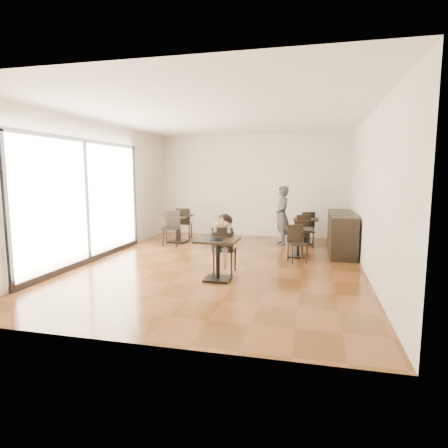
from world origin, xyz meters
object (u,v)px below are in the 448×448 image
(chair_back_b, at_px, (305,232))
(cafe_table_back, at_px, (306,231))
(cafe_table_mid, at_px, (298,243))
(chair_mid_b, at_px, (297,244))
(child_chair, at_px, (225,250))
(chair_back_a, at_px, (306,226))
(child_table, at_px, (218,260))
(child, at_px, (225,244))
(chair_mid_a, at_px, (299,236))
(chair_left_a, at_px, (184,223))
(cafe_table_left, at_px, (178,229))
(adult_patron, at_px, (282,215))
(chair_left_b, at_px, (171,229))

(chair_back_b, bearing_deg, cafe_table_back, 70.15)
(cafe_table_mid, xyz_separation_m, chair_mid_b, (0.00, -0.55, 0.07))
(child_chair, xyz_separation_m, chair_back_a, (1.52, 4.14, -0.04))
(child_table, distance_m, child, 0.59)
(chair_mid_a, xyz_separation_m, chair_left_a, (-3.48, 1.16, 0.06))
(child_table, height_order, chair_mid_b, chair_mid_b)
(cafe_table_mid, height_order, cafe_table_back, cafe_table_back)
(chair_left_a, bearing_deg, cafe_table_left, 82.72)
(adult_patron, bearing_deg, chair_mid_b, -5.73)
(cafe_table_mid, bearing_deg, adult_patron, 109.01)
(child_chair, xyz_separation_m, cafe_table_back, (1.52, 3.59, -0.11))
(child_table, bearing_deg, adult_patron, 77.25)
(child, relative_size, cafe_table_left, 1.49)
(cafe_table_left, distance_m, chair_back_b, 3.62)
(chair_mid_b, bearing_deg, child_chair, -159.95)
(cafe_table_back, relative_size, chair_mid_b, 0.87)
(child, bearing_deg, chair_mid_b, 42.28)
(adult_patron, bearing_deg, chair_back_a, 122.75)
(cafe_table_back, relative_size, chair_back_a, 0.83)
(child_chair, bearing_deg, chair_mid_a, -120.39)
(chair_left_b, bearing_deg, chair_back_b, 2.55)
(child, bearing_deg, chair_left_a, 120.84)
(child, xyz_separation_m, chair_mid_b, (1.38, 1.26, -0.18))
(chair_left_a, height_order, chair_left_b, same)
(cafe_table_back, height_order, chair_back_a, chair_back_a)
(child_chair, height_order, cafe_table_back, child_chair)
(chair_mid_a, relative_size, chair_left_a, 0.87)
(chair_mid_a, relative_size, chair_mid_b, 1.00)
(adult_patron, xyz_separation_m, chair_back_b, (0.65, -0.25, -0.39))
(adult_patron, bearing_deg, cafe_table_back, 94.93)
(child_table, distance_m, cafe_table_left, 4.10)
(chair_mid_a, height_order, chair_mid_b, same)
(child_table, relative_size, cafe_table_back, 1.08)
(adult_patron, relative_size, chair_left_a, 1.73)
(child, relative_size, chair_mid_a, 1.42)
(child, relative_size, chair_back_a, 1.37)
(chair_left_b, xyz_separation_m, chair_back_b, (3.62, 0.63, -0.04))
(child_chair, height_order, cafe_table_mid, child_chair)
(chair_mid_a, bearing_deg, adult_patron, -83.57)
(cafe_table_left, height_order, chair_mid_b, chair_mid_b)
(chair_left_a, bearing_deg, cafe_table_back, 173.94)
(child, height_order, chair_back_a, child)
(cafe_table_mid, distance_m, chair_back_a, 2.34)
(child_chair, distance_m, cafe_table_mid, 2.28)
(chair_left_b, bearing_deg, chair_back_a, 18.23)
(cafe_table_mid, bearing_deg, chair_left_a, 153.84)
(child_chair, xyz_separation_m, chair_left_a, (-2.10, 3.52, 0.01))
(cafe_table_mid, bearing_deg, chair_back_b, 83.65)
(adult_patron, relative_size, chair_back_a, 1.90)
(child_chair, height_order, child, child)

